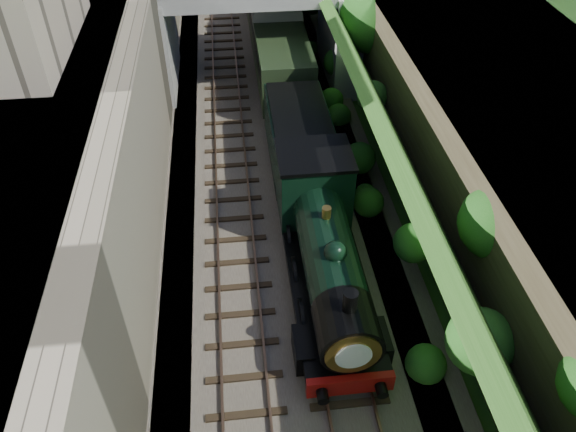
{
  "coord_description": "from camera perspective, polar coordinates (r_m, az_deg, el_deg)",
  "views": [
    {
      "loc": [
        -1.75,
        -7.0,
        15.98
      ],
      "look_at": [
        0.0,
        8.44,
        2.49
      ],
      "focal_mm": 35.0,
      "sensor_mm": 36.0,
      "label": 1
    }
  ],
  "objects": [
    {
      "name": "embankment_slope",
      "position": [
        30.41,
        7.26,
        14.84
      ],
      "size": [
        4.47,
        90.0,
        6.36
      ],
      "color": "#1E4714",
      "rests_on": "ground"
    },
    {
      "name": "street_plateau_right",
      "position": [
        31.95,
        15.35,
        15.81
      ],
      "size": [
        8.0,
        90.0,
        6.25
      ],
      "primitive_type": "cube",
      "color": "#262628",
      "rests_on": "ground"
    },
    {
      "name": "trackbed",
      "position": [
        31.38,
        -2.42,
        10.51
      ],
      "size": [
        10.0,
        90.0,
        0.2
      ],
      "primitive_type": "cube",
      "color": "#473F38",
      "rests_on": "ground"
    },
    {
      "name": "tender",
      "position": [
        26.05,
        1.12,
        7.49
      ],
      "size": [
        2.7,
        6.0,
        3.05
      ],
      "color": "black",
      "rests_on": "trackbed"
    },
    {
      "name": "locomotive",
      "position": [
        20.2,
        3.8,
        -3.38
      ],
      "size": [
        3.1,
        10.23,
        3.83
      ],
      "color": "black",
      "rests_on": "trackbed"
    },
    {
      "name": "track_right",
      "position": [
        31.39,
        -0.21,
        10.87
      ],
      "size": [
        2.5,
        90.0,
        0.2
      ],
      "color": "black",
      "rests_on": "trackbed"
    },
    {
      "name": "tree",
      "position": [
        31.12,
        8.74,
        19.15
      ],
      "size": [
        3.6,
        3.8,
        6.6
      ],
      "color": "black",
      "rests_on": "ground"
    },
    {
      "name": "track_left",
      "position": [
        31.25,
        -6.15,
        10.48
      ],
      "size": [
        2.5,
        90.0,
        0.2
      ],
      "color": "black",
      "rests_on": "trackbed"
    },
    {
      "name": "road_bridge",
      "position": [
        33.32,
        -1.49,
        20.01
      ],
      "size": [
        16.0,
        6.4,
        7.25
      ],
      "color": "gray",
      "rests_on": "ground"
    },
    {
      "name": "street_plateau_left",
      "position": [
        30.62,
        -20.21,
        14.42
      ],
      "size": [
        6.0,
        90.0,
        7.0
      ],
      "primitive_type": "cube",
      "color": "#262628",
      "rests_on": "ground"
    },
    {
      "name": "coach_front",
      "position": [
        36.99,
        -1.5,
        18.81
      ],
      "size": [
        2.9,
        18.0,
        3.7
      ],
      "color": "black",
      "rests_on": "trackbed"
    },
    {
      "name": "retaining_wall",
      "position": [
        29.98,
        -13.53,
        15.24
      ],
      "size": [
        1.0,
        90.0,
        7.0
      ],
      "primitive_type": "cube",
      "color": "#756B56",
      "rests_on": "ground"
    }
  ]
}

